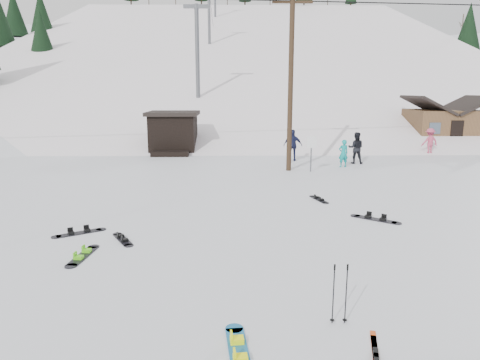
{
  "coord_description": "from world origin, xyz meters",
  "views": [
    {
      "loc": [
        -0.93,
        -8.25,
        4.19
      ],
      "look_at": [
        -0.72,
        4.93,
        1.4
      ],
      "focal_mm": 32.0,
      "sensor_mm": 36.0,
      "label": 1
    }
  ],
  "objects_px": {
    "utility_pole": "(291,80)",
    "hero_snowboard": "(239,351)",
    "cabin": "(443,126)",
    "hero_skis": "(376,358)"
  },
  "relations": [
    {
      "from": "hero_skis",
      "to": "cabin",
      "type": "bearing_deg",
      "value": 76.75
    },
    {
      "from": "utility_pole",
      "to": "hero_snowboard",
      "type": "relative_size",
      "value": 5.25
    },
    {
      "from": "cabin",
      "to": "hero_snowboard",
      "type": "height_order",
      "value": "cabin"
    },
    {
      "from": "cabin",
      "to": "hero_snowboard",
      "type": "xyz_separation_m",
      "value": [
        -15.85,
        -26.03,
        -1.45
      ]
    },
    {
      "from": "utility_pole",
      "to": "cabin",
      "type": "relative_size",
      "value": 1.67
    },
    {
      "from": "utility_pole",
      "to": "hero_skis",
      "type": "bearing_deg",
      "value": -92.37
    },
    {
      "from": "utility_pole",
      "to": "hero_snowboard",
      "type": "bearing_deg",
      "value": -100.08
    },
    {
      "from": "cabin",
      "to": "utility_pole",
      "type": "bearing_deg",
      "value": -142.44
    },
    {
      "from": "utility_pole",
      "to": "cabin",
      "type": "xyz_separation_m",
      "value": [
        13.0,
        10.0,
        -3.2
      ]
    },
    {
      "from": "utility_pole",
      "to": "hero_snowboard",
      "type": "height_order",
      "value": "utility_pole"
    }
  ]
}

